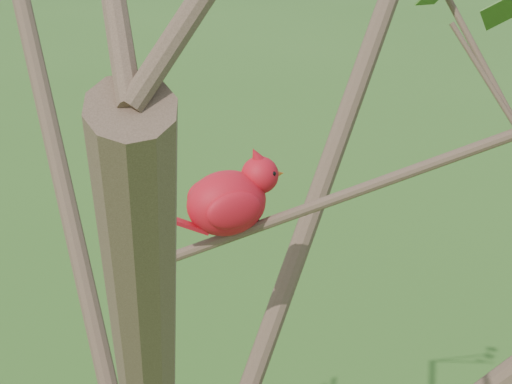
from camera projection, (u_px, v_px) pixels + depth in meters
crabapple_tree at (155, 205)px, 1.08m from camera, size 2.35×2.05×2.95m
cardinal at (231, 199)px, 1.20m from camera, size 0.20×0.14×0.15m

